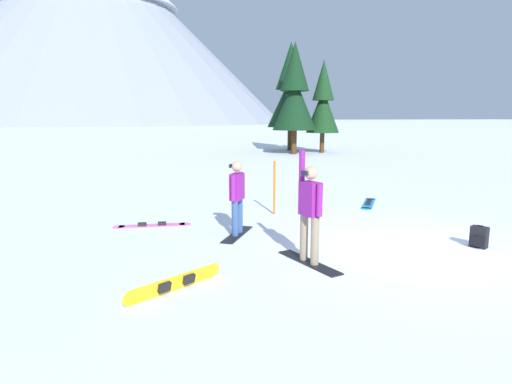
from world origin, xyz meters
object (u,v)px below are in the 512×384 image
Objects in this scene: snowboarder_foreground at (310,211)px; loose_snowboard_near_left at (369,203)px; loose_snowboard_near_right at (152,225)px; pine_tree_leaning at (291,92)px; loose_snowboard_far_spare at (176,283)px; pine_tree_tall at (295,94)px; pine_tree_short at (323,103)px; trail_marker_pole at (274,188)px; backpack_black at (479,237)px; snowboarder_midground at (237,196)px.

loose_snowboard_near_left is (3.95, 4.61, -0.96)m from snowboarder_foreground.
pine_tree_leaning is (11.94, 22.35, 4.60)m from loose_snowboard_near_right.
pine_tree_tall reaches higher than loose_snowboard_far_spare.
trail_marker_pole is at bearing -117.97° from pine_tree_short.
pine_tree_tall is at bearing -165.02° from pine_tree_short.
loose_snowboard_near_left is 8.32m from loose_snowboard_far_spare.
pine_tree_leaning is at bearing 78.01° from backpack_black.
loose_snowboard_far_spare is at bearing -120.03° from snowboarder_midground.
loose_snowboard_near_left is at bearing -110.29° from pine_tree_short.
pine_tree_short is at bearing 69.71° from loose_snowboard_near_left.
pine_tree_short is (11.60, 20.85, 2.82)m from snowboarder_midground.
snowboarder_midground is 0.25× the size of pine_tree_short.
loose_snowboard_near_right is 4.28m from loose_snowboard_far_spare.
loose_snowboard_far_spare is at bearing -140.74° from loose_snowboard_near_left.
backpack_black is 0.32× the size of trail_marker_pole.
loose_snowboard_near_right is 0.23× the size of pine_tree_leaning.
loose_snowboard_near_right is 6.67m from loose_snowboard_near_left.
trail_marker_pole is (-3.27, -0.54, 0.72)m from loose_snowboard_near_left.
pine_tree_leaning is (11.78, 26.62, 4.49)m from loose_snowboard_far_spare.
pine_tree_leaning is (5.53, 26.02, 4.40)m from backpack_black.
snowboarder_midground is 3.60× the size of backpack_black.
loose_snowboard_near_left is 1.16× the size of trail_marker_pole.
snowboarder_foreground is at bearing -109.68° from pine_tree_leaning.
pine_tree_tall is at bearing 65.01° from loose_snowboard_far_spare.
snowboarder_midground is (-0.82, 2.25, -0.09)m from snowboarder_foreground.
pine_tree_leaning is at bearing 66.92° from snowboarder_midground.
snowboarder_foreground is at bearing -130.55° from loose_snowboard_near_left.
loose_snowboard_far_spare is (-1.68, -2.91, -0.76)m from snowboarder_midground.
trail_marker_pole is at bearing 80.54° from snowboarder_foreground.
trail_marker_pole is at bearing -111.46° from pine_tree_leaning.
loose_snowboard_near_right is at bearing -120.14° from pine_tree_tall.
trail_marker_pole is (-3.08, 4.13, 0.53)m from backpack_black.
pine_tree_short is at bearing 60.91° from snowboarder_midground.
loose_snowboard_near_left is 22.49m from pine_tree_leaning.
trail_marker_pole reaches higher than loose_snowboard_far_spare.
pine_tree_tall is (-1.02, -3.54, -0.33)m from pine_tree_leaning.
loose_snowboard_far_spare is 6.29m from backpack_black.
pine_tree_short is at bearing 60.79° from loose_snowboard_far_spare.
pine_tree_tall is 1.15× the size of pine_tree_short.
pine_tree_leaning reaches higher than backpack_black.
backpack_black is at bearing -92.28° from loose_snowboard_near_left.
snowboarder_midground is at bearing 59.97° from loose_snowboard_far_spare.
backpack_black is 26.96m from pine_tree_leaning.
pine_tree_short reaches higher than trail_marker_pole.
backpack_black is (3.76, -0.06, -0.77)m from snowboarder_foreground.
loose_snowboard_far_spare is (-2.50, -0.65, -0.85)m from snowboarder_foreground.
snowboarder_midground reaches higher than loose_snowboard_near_left.
snowboarder_midground is 3.44m from loose_snowboard_far_spare.
snowboarder_midground is 1.14× the size of trail_marker_pole.
snowboarder_midground is 0.20× the size of pine_tree_leaning.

